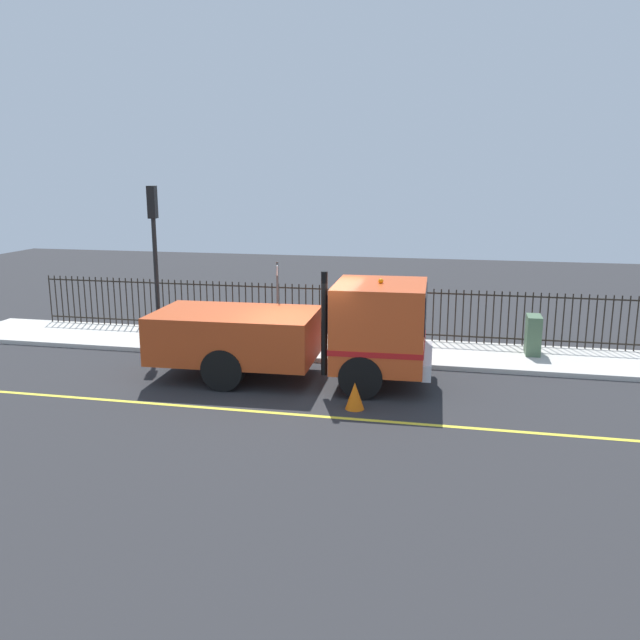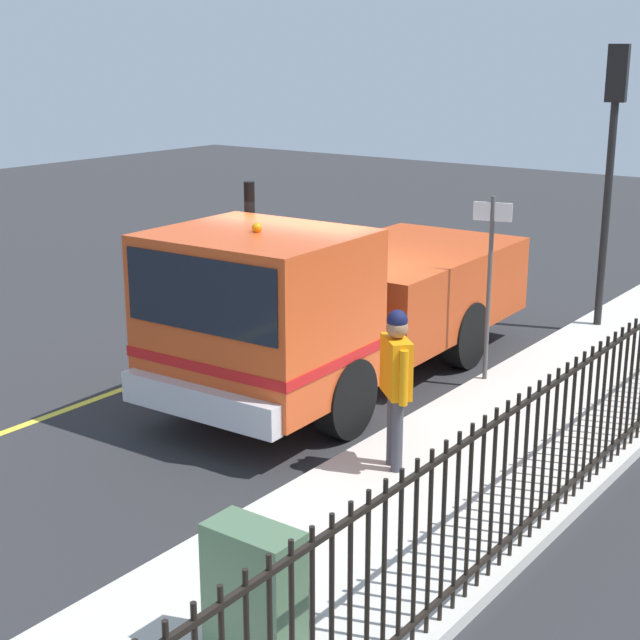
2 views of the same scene
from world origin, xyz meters
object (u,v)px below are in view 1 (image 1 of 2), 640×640
at_px(work_truck, 317,328).
at_px(street_sign, 278,298).
at_px(utility_cabinet, 533,335).
at_px(traffic_light_near, 154,234).
at_px(worker_standing, 401,316).
at_px(traffic_cone, 355,396).

bearing_deg(work_truck, street_sign, -141.12).
xyz_separation_m(work_truck, utility_cabinet, (3.09, -5.14, -0.63)).
height_order(work_truck, street_sign, work_truck).
xyz_separation_m(traffic_light_near, street_sign, (-0.23, -3.47, -1.54)).
relative_size(worker_standing, street_sign, 0.70).
height_order(traffic_light_near, traffic_cone, traffic_light_near).
xyz_separation_m(utility_cabinet, traffic_cone, (-4.76, 3.97, -0.35)).
height_order(traffic_cone, street_sign, street_sign).
bearing_deg(work_truck, utility_cabinet, 119.03).
bearing_deg(utility_cabinet, traffic_cone, 140.13).
bearing_deg(traffic_cone, traffic_light_near, 59.80).
bearing_deg(traffic_light_near, work_truck, 59.44).
distance_m(work_truck, worker_standing, 2.77).
distance_m(worker_standing, utility_cabinet, 3.56).
height_order(worker_standing, traffic_cone, worker_standing).
relative_size(utility_cabinet, traffic_cone, 1.81).
distance_m(traffic_light_near, utility_cabinet, 10.39).
relative_size(traffic_cone, street_sign, 0.23).
distance_m(worker_standing, street_sign, 3.22).
relative_size(work_truck, traffic_light_near, 1.51).
bearing_deg(utility_cabinet, street_sign, 102.83).
xyz_separation_m(worker_standing, utility_cabinet, (0.94, -3.39, -0.54)).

